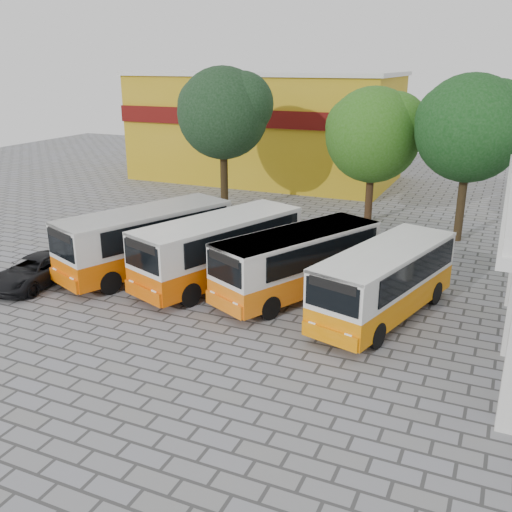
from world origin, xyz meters
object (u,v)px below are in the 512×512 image
at_px(parked_car, 35,271).
at_px(bus_centre_right, 298,259).
at_px(bus_centre_left, 219,246).
at_px(bus_far_right, 385,278).
at_px(bus_far_left, 146,237).

bearing_deg(parked_car, bus_centre_right, 14.42).
height_order(bus_centre_right, parked_car, bus_centre_right).
xyz_separation_m(bus_centre_left, parked_car, (-7.03, -3.40, -1.02)).
height_order(bus_centre_right, bus_far_right, bus_centre_right).
xyz_separation_m(bus_far_left, bus_far_right, (10.64, -0.44, -0.13)).
relative_size(bus_far_left, bus_centre_left, 1.01).
distance_m(bus_centre_left, parked_car, 7.88).
xyz_separation_m(bus_centre_right, bus_far_right, (3.61, -0.66, -0.01)).
bearing_deg(bus_centre_right, bus_centre_left, -153.88).
distance_m(bus_far_left, bus_centre_left, 3.52).
relative_size(bus_far_left, bus_centre_right, 1.07).
bearing_deg(bus_centre_left, bus_far_right, 15.18).
xyz_separation_m(bus_far_right, parked_car, (-14.15, -2.75, -0.92)).
bearing_deg(bus_centre_right, bus_far_right, 15.53).
relative_size(bus_centre_left, bus_far_right, 1.08).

